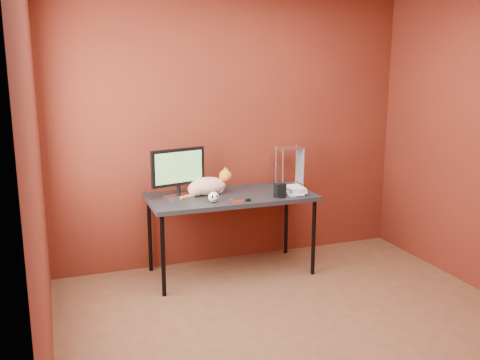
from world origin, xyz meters
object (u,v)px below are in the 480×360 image
object	(u,v)px
speaker	(280,191)
desk	(231,200)
cat	(208,186)
monitor	(178,171)
book_stack	(289,151)
skull_mug	(214,197)

from	to	relation	value
speaker	desk	bearing A→B (deg)	148.13
cat	speaker	bearing A→B (deg)	-29.46
monitor	book_stack	world-z (taller)	book_stack
cat	book_stack	bearing A→B (deg)	-19.43
cat	skull_mug	bearing A→B (deg)	-98.02
desk	monitor	bearing A→B (deg)	173.04
desk	monitor	distance (m)	0.56
monitor	skull_mug	bearing A→B (deg)	-60.43
skull_mug	speaker	xyz separation A→B (m)	(0.61, -0.03, 0.01)
monitor	cat	xyz separation A→B (m)	(0.27, 0.02, -0.16)
speaker	book_stack	world-z (taller)	book_stack
monitor	speaker	distance (m)	0.92
monitor	speaker	xyz separation A→B (m)	(0.86, -0.29, -0.19)
cat	monitor	bearing A→B (deg)	-178.69
cat	speaker	size ratio (longest dim) A/B	4.05
monitor	cat	distance (m)	0.32
skull_mug	speaker	world-z (taller)	speaker
monitor	skull_mug	xyz separation A→B (m)	(0.24, -0.26, -0.20)
speaker	monitor	bearing A→B (deg)	160.40
book_stack	cat	bearing A→B (deg)	162.53
monitor	book_stack	size ratio (longest dim) A/B	0.63
desk	cat	size ratio (longest dim) A/B	2.93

